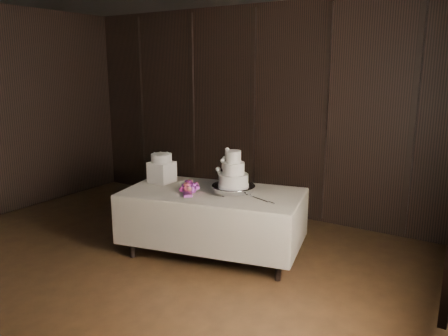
{
  "coord_description": "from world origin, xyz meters",
  "views": [
    {
      "loc": [
        3.07,
        -2.17,
        2.11
      ],
      "look_at": [
        0.59,
        1.75,
        1.05
      ],
      "focal_mm": 35.0,
      "sensor_mm": 36.0,
      "label": 1
    }
  ],
  "objects_px": {
    "display_table": "(213,220)",
    "bouquet": "(190,187)",
    "wedding_cake": "(230,172)",
    "box_pedestal": "(162,172)",
    "cake_stand": "(233,189)",
    "small_cake": "(161,158)"
  },
  "relations": [
    {
      "from": "display_table",
      "to": "cake_stand",
      "type": "relative_size",
      "value": 4.48
    },
    {
      "from": "display_table",
      "to": "cake_stand",
      "type": "height_order",
      "value": "cake_stand"
    },
    {
      "from": "box_pedestal",
      "to": "small_cake",
      "type": "relative_size",
      "value": 1.05
    },
    {
      "from": "display_table",
      "to": "bouquet",
      "type": "distance_m",
      "value": 0.47
    },
    {
      "from": "cake_stand",
      "to": "small_cake",
      "type": "height_order",
      "value": "small_cake"
    },
    {
      "from": "display_table",
      "to": "wedding_cake",
      "type": "relative_size",
      "value": 5.54
    },
    {
      "from": "box_pedestal",
      "to": "small_cake",
      "type": "distance_m",
      "value": 0.17
    },
    {
      "from": "wedding_cake",
      "to": "bouquet",
      "type": "distance_m",
      "value": 0.49
    },
    {
      "from": "wedding_cake",
      "to": "small_cake",
      "type": "height_order",
      "value": "wedding_cake"
    },
    {
      "from": "wedding_cake",
      "to": "bouquet",
      "type": "height_order",
      "value": "wedding_cake"
    },
    {
      "from": "bouquet",
      "to": "cake_stand",
      "type": "bearing_deg",
      "value": 26.93
    },
    {
      "from": "wedding_cake",
      "to": "bouquet",
      "type": "bearing_deg",
      "value": -150.98
    },
    {
      "from": "bouquet",
      "to": "wedding_cake",
      "type": "bearing_deg",
      "value": 26.73
    },
    {
      "from": "cake_stand",
      "to": "display_table",
      "type": "bearing_deg",
      "value": -164.72
    },
    {
      "from": "wedding_cake",
      "to": "display_table",
      "type": "bearing_deg",
      "value": -164.69
    },
    {
      "from": "bouquet",
      "to": "small_cake",
      "type": "relative_size",
      "value": 1.49
    },
    {
      "from": "display_table",
      "to": "bouquet",
      "type": "height_order",
      "value": "bouquet"
    },
    {
      "from": "display_table",
      "to": "box_pedestal",
      "type": "bearing_deg",
      "value": 165.94
    },
    {
      "from": "bouquet",
      "to": "box_pedestal",
      "type": "height_order",
      "value": "box_pedestal"
    },
    {
      "from": "cake_stand",
      "to": "bouquet",
      "type": "bearing_deg",
      "value": -153.07
    },
    {
      "from": "display_table",
      "to": "wedding_cake",
      "type": "bearing_deg",
      "value": 0.24
    },
    {
      "from": "cake_stand",
      "to": "bouquet",
      "type": "relative_size",
      "value": 1.31
    }
  ]
}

